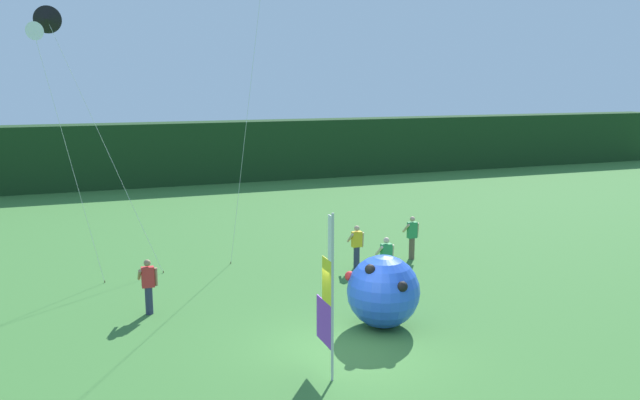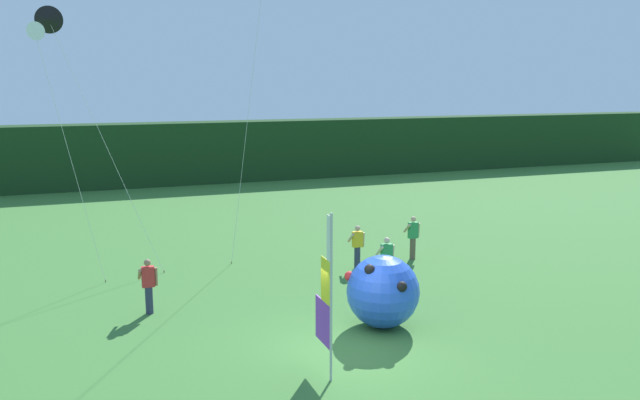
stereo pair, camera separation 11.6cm
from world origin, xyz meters
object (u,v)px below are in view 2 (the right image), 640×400
person_mid_field (148,285)px  banner_flag (326,298)px  inflatable_balloon (383,291)px  person_far_right (357,246)px  person_far_left (386,261)px  kite_white_delta_2 (35,34)px  person_near_banner (413,237)px  kite_black_delta_0 (48,20)px

person_mid_field → banner_flag: bearing=-58.6°
inflatable_balloon → person_far_right: bearing=73.5°
person_far_left → person_far_right: bearing=91.1°
banner_flag → kite_white_delta_2: (-6.12, 9.34, 6.29)m
banner_flag → person_near_banner: 10.59m
person_near_banner → person_far_right: person_near_banner is taller
person_far_left → kite_black_delta_0: (-9.98, 5.78, 7.85)m
person_far_left → kite_white_delta_2: 13.21m
banner_flag → kite_black_delta_0: 14.40m
person_mid_field → kite_black_delta_0: 9.97m
banner_flag → person_mid_field: 6.65m
person_near_banner → person_far_right: size_ratio=1.05×
person_near_banner → kite_black_delta_0: 15.02m
person_mid_field → kite_black_delta_0: kite_black_delta_0 is taller
banner_flag → person_far_right: size_ratio=2.46×
person_far_left → person_far_right: size_ratio=1.05×
person_far_right → kite_white_delta_2: 12.72m
person_far_right → kite_white_delta_2: bearing=171.4°
kite_black_delta_0 → banner_flag: bearing=-62.9°
banner_flag → person_mid_field: size_ratio=2.37×
person_near_banner → person_far_right: 2.52m
person_mid_field → kite_white_delta_2: (-2.70, 3.73, 7.28)m
banner_flag → person_near_banner: banner_flag is taller
person_near_banner → person_mid_field: size_ratio=1.01×
person_mid_field → person_far_left: person_far_left is taller
person_far_left → kite_white_delta_2: bearing=159.5°
inflatable_balloon → kite_white_delta_2: bearing=141.0°
person_near_banner → kite_black_delta_0: (-12.42, 3.07, 7.86)m
kite_black_delta_0 → person_mid_field: bearing=-67.4°
kite_white_delta_2 → banner_flag: bearing=-56.7°
banner_flag → inflatable_balloon: bearing=42.2°
person_far_left → kite_white_delta_2: kite_white_delta_2 is taller
person_near_banner → inflatable_balloon: 7.17m
person_near_banner → person_mid_field: (-10.07, -2.58, -0.01)m
person_far_right → kite_black_delta_0: kite_black_delta_0 is taller
inflatable_balloon → kite_white_delta_2: 13.25m
person_far_right → kite_black_delta_0: (-9.94, 3.48, 7.90)m
kite_black_delta_0 → person_far_right: bearing=-19.3°
person_far_right → person_mid_field: bearing=-164.0°
inflatable_balloon → kite_black_delta_0: 14.46m
person_far_left → person_mid_field: bearing=179.0°
person_far_left → kite_black_delta_0: kite_black_delta_0 is taller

